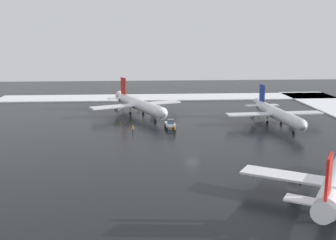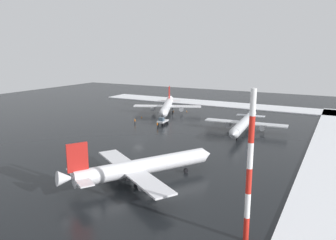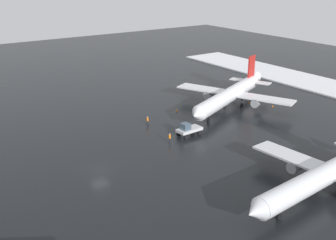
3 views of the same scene
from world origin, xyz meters
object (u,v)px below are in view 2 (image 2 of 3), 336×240
airplane_far_rear (141,167)px  airplane_distant_tail (244,123)px  ground_crew_near_tug (135,121)px  traffic_cone_wingtip_side (173,111)px  antenna_mast (250,168)px  airplane_parked_starboard (167,106)px  traffic_cone_near_nose (187,111)px  pushback_tug (162,121)px  traffic_cone_mid_line (142,117)px  ground_crew_by_nose_gear (157,125)px

airplane_far_rear → airplane_distant_tail: (45.79, -6.50, -0.15)m
airplane_far_rear → ground_crew_near_tug: bearing=66.9°
traffic_cone_wingtip_side → antenna_mast: bearing=-146.8°
airplane_parked_starboard → traffic_cone_near_nose: bearing=128.7°
pushback_tug → traffic_cone_wingtip_side: (22.58, 7.61, -1.01)m
airplane_parked_starboard → traffic_cone_mid_line: 11.76m
airplane_distant_tail → ground_crew_by_nose_gear: airplane_distant_tail is taller
traffic_cone_wingtip_side → airplane_far_rear: bearing=-157.4°
traffic_cone_near_nose → traffic_cone_mid_line: size_ratio=1.00×
antenna_mast → traffic_cone_near_nose: bearing=29.8°
ground_crew_by_nose_gear → traffic_cone_mid_line: 16.70m
airplane_parked_starboard → airplane_distant_tail: airplane_parked_starboard is taller
airplane_distant_tail → pushback_tug: 26.51m
airplane_distant_tail → ground_crew_near_tug: bearing=-86.0°
traffic_cone_near_nose → traffic_cone_mid_line: 20.91m
traffic_cone_mid_line → traffic_cone_wingtip_side: same height
pushback_tug → traffic_cone_near_nose: size_ratio=8.58×
ground_crew_near_tug → traffic_cone_near_nose: ground_crew_near_tug is taller
airplane_parked_starboard → pushback_tug: size_ratio=6.31×
ground_crew_by_nose_gear → traffic_cone_near_nose: (29.46, 3.55, -0.70)m
airplane_far_rear → traffic_cone_near_nose: airplane_far_rear is taller
traffic_cone_mid_line → traffic_cone_wingtip_side: 16.98m
ground_crew_by_nose_gear → pushback_tug: bearing=-126.4°
pushback_tug → antenna_mast: bearing=35.0°
ground_crew_near_tug → traffic_cone_near_nose: bearing=-85.0°
pushback_tug → airplane_parked_starboard: bearing=-159.5°
airplane_parked_starboard → ground_crew_near_tug: airplane_parked_starboard is taller
antenna_mast → traffic_cone_near_nose: (78.15, 44.80, -9.52)m
ground_crew_by_nose_gear → antenna_mast: bearing=85.1°
airplane_parked_starboard → airplane_distant_tail: (-14.34, -33.64, -0.19)m
airplane_distant_tail → pushback_tug: airplane_distant_tail is taller
airplane_parked_starboard → traffic_cone_near_nose: 9.90m
ground_crew_near_tug → traffic_cone_mid_line: size_ratio=3.11×
airplane_parked_starboard → antenna_mast: antenna_mast is taller
pushback_tug → traffic_cone_wingtip_side: 23.85m
airplane_parked_starboard → traffic_cone_wingtip_side: (6.04, 0.35, -2.81)m
pushback_tug → antenna_mast: size_ratio=0.24×
airplane_parked_starboard → airplane_far_rear: (-60.13, -27.13, -0.05)m
airplane_far_rear → traffic_cone_near_nose: bearing=50.0°
ground_crew_near_tug → pushback_tug: bearing=-144.0°
airplane_far_rear → traffic_cone_wingtip_side: bearing=54.3°
airplane_parked_starboard → pushback_tug: 18.16m
airplane_distant_tail → antenna_mast: (-55.41, -15.58, 6.91)m
airplane_far_rear → traffic_cone_mid_line: 59.23m
airplane_distant_tail → antenna_mast: 57.97m
airplane_far_rear → traffic_cone_mid_line: airplane_far_rear is taller
airplane_distant_tail → traffic_cone_wingtip_side: 39.71m
airplane_distant_tail → traffic_cone_wingtip_side: (20.37, 33.98, -2.61)m
ground_crew_by_nose_gear → antenna_mast: 64.43m
ground_crew_near_tug → airplane_distant_tail: bearing=-154.6°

